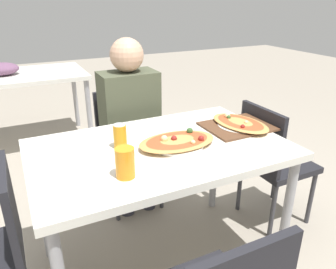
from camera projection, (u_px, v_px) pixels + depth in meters
name	position (u px, v px, depth m)	size (l,w,h in m)	color
ground_plane	(161.00, 261.00, 1.97)	(14.00, 14.00, 0.00)	#9E9384
dining_table	(160.00, 159.00, 1.70)	(1.29, 0.81, 0.77)	silver
chair_far_seated	(127.00, 142.00, 2.42)	(0.40, 0.40, 0.85)	black
chair_side_right	(272.00, 159.00, 2.17)	(0.40, 0.40, 0.85)	black
person_seated	(130.00, 115.00, 2.23)	(0.38, 0.26, 1.23)	#2D2D38
pizza_main	(177.00, 142.00, 1.67)	(0.41, 0.27, 0.06)	white
soda_can	(120.00, 136.00, 1.63)	(0.07, 0.07, 0.12)	orange
drink_glass	(125.00, 163.00, 1.36)	(0.08, 0.08, 0.13)	orange
serving_tray	(237.00, 126.00, 1.91)	(0.38, 0.30, 0.01)	brown
pizza_second	(240.00, 124.00, 1.91)	(0.29, 0.41, 0.06)	white
background_table	(24.00, 79.00, 3.24)	(1.10, 0.80, 0.89)	silver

